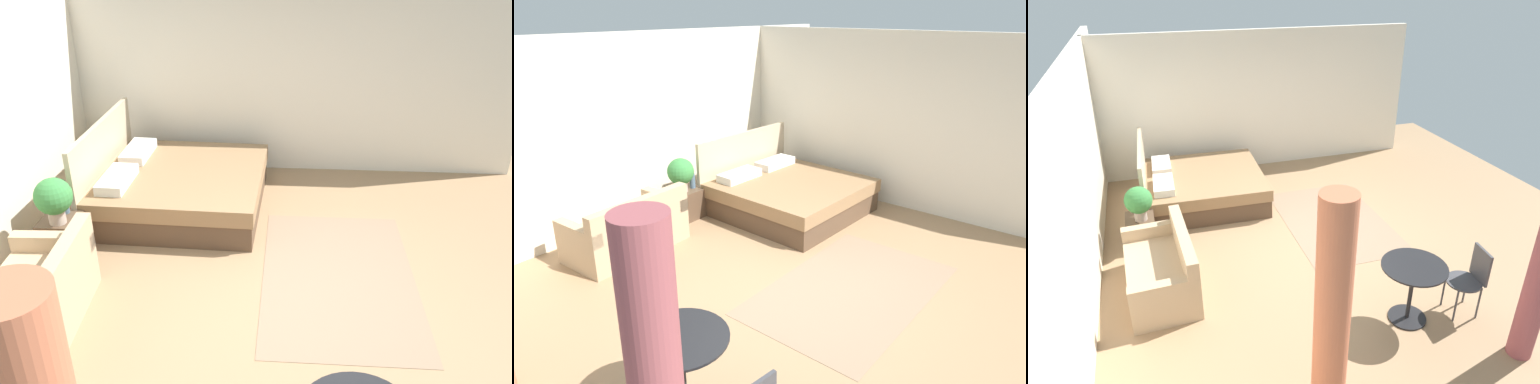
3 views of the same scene
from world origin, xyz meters
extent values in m
cube|color=#9E7A56|center=(0.00, 0.00, -0.01)|extent=(9.32, 9.34, 0.02)
cube|color=silver|center=(3.16, 0.00, 1.37)|extent=(0.12, 6.34, 2.74)
cube|color=#93755B|center=(0.37, -0.50, 0.00)|extent=(2.51, 1.59, 0.01)
cube|color=brown|center=(1.79, 1.40, 0.16)|extent=(2.03, 2.03, 0.31)
cube|color=#93704C|center=(1.79, 1.40, 0.41)|extent=(2.07, 2.07, 0.20)
cube|color=tan|center=(1.82, 2.41, 0.57)|extent=(2.04, 0.12, 1.14)
cube|color=white|center=(1.37, 2.11, 0.57)|extent=(0.72, 0.34, 0.12)
cube|color=white|center=(2.24, 2.09, 0.57)|extent=(0.72, 0.34, 0.12)
cube|color=tan|center=(-0.62, 2.35, 0.21)|extent=(1.55, 0.88, 0.42)
cube|color=tan|center=(-0.61, 2.01, 0.61)|extent=(1.52, 0.21, 0.38)
cube|color=tan|center=(0.07, 2.38, 0.51)|extent=(0.18, 0.81, 0.17)
cube|color=brown|center=(0.62, 2.53, 0.23)|extent=(0.45, 0.41, 0.46)
cylinder|color=tan|center=(0.52, 2.51, 0.53)|extent=(0.18, 0.18, 0.15)
sphere|color=#387F3D|center=(0.52, 2.51, 0.77)|extent=(0.40, 0.40, 0.40)
cylinder|color=slate|center=(0.74, 2.51, 0.57)|extent=(0.09, 0.09, 0.22)
camera|label=1|loc=(-4.26, 0.05, 3.35)|focal=37.37mm
camera|label=2|loc=(-3.97, -2.80, 3.03)|focal=34.10mm
camera|label=3|loc=(-5.67, 2.29, 3.76)|focal=32.11mm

